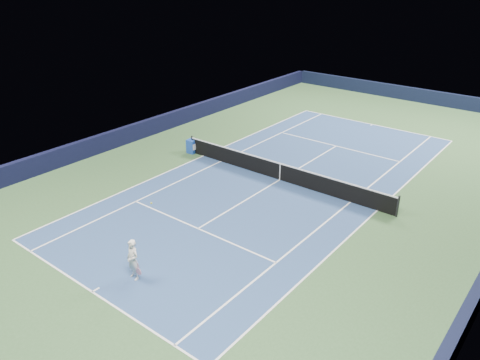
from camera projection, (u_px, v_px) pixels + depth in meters
The scene contains 18 objects.
ground at pixel (280, 180), 24.96m from camera, with size 40.00×40.00×0.00m, color #31522C.
wall_far at pixel (413, 94), 38.82m from camera, with size 22.00×0.35×1.10m, color black.
wall_left at pixel (143, 129), 30.78m from camera, with size 0.35×40.00×1.10m, color black.
court_surface at pixel (280, 180), 24.96m from camera, with size 10.97×23.77×0.01m, color navy.
baseline_far at pixel (372, 124), 33.41m from camera, with size 10.97×0.08×0.00m, color white.
baseline_near at pixel (92, 292), 16.50m from camera, with size 10.97×0.08×0.00m, color white.
sideline_doubles_right at pixel (377, 210), 21.88m from camera, with size 0.08×23.77×0.00m, color white.
sideline_doubles_left at pixel (204, 156), 28.02m from camera, with size 0.08×23.77×0.00m, color white.
sideline_singles_right at pixel (350, 202), 22.65m from camera, with size 0.08×23.77×0.00m, color white.
sideline_singles_left at pixel (221, 161), 27.26m from camera, with size 0.08×23.77×0.00m, color white.
service_line_far at pixel (336, 146), 29.50m from camera, with size 8.23×0.08×0.00m, color white.
service_line_near at pixel (198, 229), 20.40m from camera, with size 8.23×0.08×0.00m, color white.
center_service_line at pixel (280, 180), 24.95m from camera, with size 0.08×12.80×0.00m, color white.
center_mark_far at pixel (372, 125), 33.30m from camera, with size 0.08×0.30×0.00m, color white.
center_mark_near at pixel (96, 290), 16.61m from camera, with size 0.08×0.30×0.00m, color white.
tennis_net at pixel (280, 171), 24.74m from camera, with size 12.90×0.10×1.07m.
sponsor_cube at pixel (192, 146), 28.32m from camera, with size 0.59×0.52×0.83m.
tennis_player at pixel (133, 260), 16.89m from camera, with size 0.77×1.25×2.77m.
Camera 1 is at (12.31, -19.07, 10.60)m, focal length 35.00 mm.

